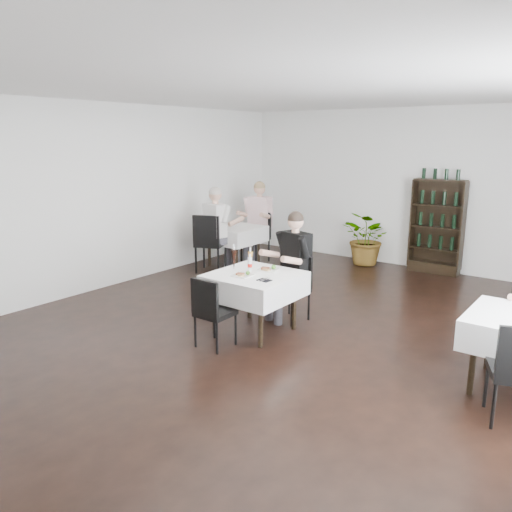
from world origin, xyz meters
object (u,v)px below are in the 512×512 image
at_px(potted_tree, 368,239).
at_px(wine_shelf, 437,228).
at_px(main_table, 255,285).
at_px(diner_main, 291,257).

bearing_deg(potted_tree, wine_shelf, 9.16).
xyz_separation_m(main_table, diner_main, (0.09, 0.69, 0.24)).
distance_m(wine_shelf, main_table, 4.41).
height_order(wine_shelf, potted_tree, wine_shelf).
distance_m(wine_shelf, diner_main, 3.71).
bearing_deg(main_table, potted_tree, 94.68).
xyz_separation_m(potted_tree, diner_main, (0.43, -3.42, 0.34)).
bearing_deg(diner_main, wine_shelf, 77.45).
relative_size(main_table, diner_main, 0.69).
bearing_deg(diner_main, main_table, -97.67).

